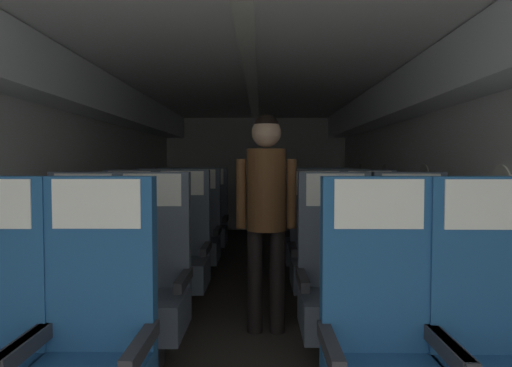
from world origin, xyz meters
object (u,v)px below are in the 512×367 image
at_px(seat_a_right_window, 383,353).
at_px(seat_d_left_window, 155,234).
at_px(seat_c_left_aisle, 181,253).
at_px(seat_a_right_aisle, 498,355).
at_px(seat_c_left_window, 127,253).
at_px(seat_b_left_aisle, 150,286).
at_px(seat_b_left_window, 79,285).
at_px(seat_b_right_aisle, 414,286).
at_px(seat_b_right_window, 337,285).
at_px(seat_a_left_aisle, 91,352).
at_px(flight_attendant, 266,199).
at_px(seat_d_left_aisle, 198,235).
at_px(seat_d_right_window, 306,235).
at_px(seat_e_left_aisle, 209,223).
at_px(seat_c_right_window, 318,253).
at_px(seat_e_left_window, 172,222).
at_px(seat_c_right_aisle, 372,254).
at_px(seat_e_right_window, 299,223).
at_px(seat_e_right_aisle, 334,223).
at_px(seat_d_right_aisle, 349,235).

height_order(seat_a_right_window, seat_d_left_window, same).
relative_size(seat_c_left_aisle, seat_d_left_window, 1.00).
distance_m(seat_a_right_aisle, seat_c_left_window, 2.79).
bearing_deg(seat_b_left_aisle, seat_a_right_aisle, -31.47).
distance_m(seat_b_left_window, seat_b_right_aisle, 2.02).
distance_m(seat_b_right_window, seat_c_left_window, 1.82).
height_order(seat_a_left_aisle, flight_attendant, flight_attendant).
relative_size(seat_d_left_aisle, seat_d_right_window, 1.00).
bearing_deg(seat_e_left_aisle, seat_b_right_aisle, -61.49).
height_order(seat_a_right_window, seat_c_right_window, same).
bearing_deg(seat_e_left_window, seat_c_right_aisle, -43.75).
height_order(seat_a_left_aisle, seat_e_right_window, same).
relative_size(seat_a_left_aisle, seat_b_right_aisle, 1.00).
xyz_separation_m(seat_a_right_aisle, seat_a_right_window, (-0.43, 0.01, 0.00)).
xyz_separation_m(seat_a_right_aisle, seat_c_right_aisle, (-0.01, 1.95, 0.00)).
xyz_separation_m(seat_c_left_aisle, seat_d_left_window, (-0.45, 0.98, 0.00)).
height_order(seat_c_left_aisle, seat_e_right_aisle, same).
height_order(seat_a_left_aisle, seat_b_left_window, same).
relative_size(seat_e_left_window, flight_attendant, 0.74).
distance_m(seat_e_left_window, flight_attendant, 2.68).
bearing_deg(seat_c_right_window, seat_b_right_aisle, -65.18).
bearing_deg(seat_c_left_aisle, seat_d_right_window, 40.84).
distance_m(seat_b_left_aisle, flight_attendant, 1.01).
height_order(seat_c_left_aisle, seat_e_left_aisle, same).
bearing_deg(seat_e_left_aisle, seat_e_right_window, 0.34).
bearing_deg(flight_attendant, seat_d_left_window, -31.28).
bearing_deg(seat_d_left_aisle, seat_d_left_window, 178.49).
distance_m(seat_c_left_aisle, seat_e_right_window, 2.23).
xyz_separation_m(seat_e_left_window, flight_attendant, (1.15, -2.37, 0.48)).
distance_m(seat_c_right_aisle, seat_d_right_window, 1.06).
xyz_separation_m(seat_d_right_window, seat_e_right_window, (0.00, 0.96, 0.00)).
height_order(seat_b_right_aisle, seat_e_left_aisle, same).
relative_size(seat_a_right_aisle, seat_b_left_aisle, 1.00).
distance_m(seat_b_left_window, seat_e_right_window, 3.29).
height_order(seat_b_right_window, seat_d_left_aisle, same).
bearing_deg(seat_b_left_window, seat_d_right_window, 50.81).
relative_size(seat_c_right_aisle, seat_e_right_window, 1.00).
relative_size(seat_b_right_window, seat_e_right_window, 1.00).
relative_size(seat_c_right_aisle, seat_c_right_window, 1.00).
distance_m(seat_e_left_aisle, flight_attendant, 2.51).
height_order(seat_c_left_aisle, seat_d_right_aisle, same).
bearing_deg(seat_d_right_window, seat_b_left_aisle, -120.23).
height_order(seat_d_left_window, seat_d_right_window, same).
height_order(seat_b_right_window, seat_c_left_aisle, same).
relative_size(seat_e_right_aisle, flight_attendant, 0.74).
relative_size(seat_b_right_aisle, flight_attendant, 0.74).
bearing_deg(seat_b_right_window, seat_c_left_aisle, 139.48).
height_order(seat_a_left_aisle, seat_b_right_aisle, same).
bearing_deg(seat_a_right_window, seat_d_right_aisle, 81.54).
distance_m(seat_b_right_aisle, seat_c_left_aisle, 1.84).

